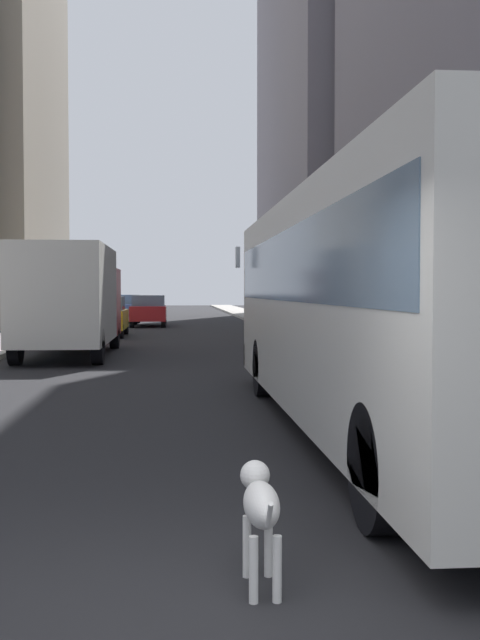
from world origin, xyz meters
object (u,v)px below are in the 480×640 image
car_yellow_taxi (102,316)px  dalmatian_dog (260,504)px  car_red_coupe (149,310)px  box_truck (70,297)px  car_blue_hatchback (124,308)px  transit_bus (381,296)px

car_yellow_taxi → dalmatian_dog: bearing=-82.7°
car_yellow_taxi → dalmatian_dog: 27.14m
dalmatian_dog → car_red_coupe: bearing=92.9°
car_yellow_taxi → box_truck: 9.55m
dalmatian_dog → car_yellow_taxi: bearing=97.3°
car_blue_hatchback → dalmatian_dog: (3.44, -41.41, -0.31)m
transit_bus → car_red_coupe: bearing=97.4°
transit_bus → box_truck: 13.49m
transit_bus → car_blue_hatchback: bearing=98.8°
box_truck → dalmatian_dog: box_truck is taller
transit_bus → dalmatian_dog: transit_bus is taller
transit_bus → car_yellow_taxi: transit_bus is taller
transit_bus → dalmatian_dog: size_ratio=11.98×
car_blue_hatchback → car_yellow_taxi: size_ratio=1.05×
car_red_coupe → box_truck: (-1.60, -18.61, 0.84)m
car_blue_hatchback → car_yellow_taxi: same height
car_red_coupe → box_truck: size_ratio=0.59×
transit_bus → car_red_coupe: (-4.00, 30.88, -0.95)m
car_yellow_taxi → box_truck: box_truck is taller
transit_bus → car_red_coupe: transit_bus is taller
transit_bus → dalmatian_dog: 5.71m
car_blue_hatchback → box_truck: box_truck is taller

